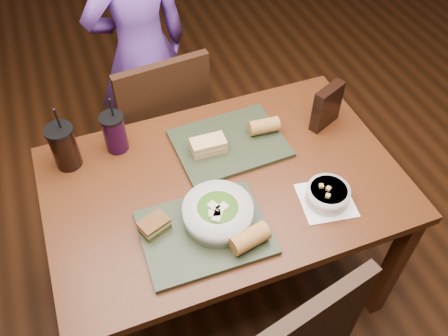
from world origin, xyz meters
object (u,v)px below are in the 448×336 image
Objects in this scene: baguette_far at (264,126)px; cup_berry at (115,133)px; sandwich_near at (154,225)px; chip_bag at (327,106)px; chair_far at (163,125)px; tray_far at (229,143)px; soup_bowl at (328,195)px; sandwich_far at (208,145)px; salad_bowl at (218,212)px; diner at (141,51)px; tray_near at (205,232)px; dining_table at (224,196)px; baguette_near at (250,238)px; cup_cola at (64,147)px.

baguette_far is 0.47× the size of cup_berry.
sandwich_near is 0.61m from baguette_far.
sandwich_near is at bearing 175.10° from chip_bag.
tray_far is at bearing -69.06° from chair_far.
sandwich_far is at bearing 130.41° from soup_bowl.
chair_far is at bearing 99.35° from sandwich_far.
chair_far reaches higher than tray_far.
salad_bowl is at bearing -103.94° from sandwich_far.
diner reaches higher than tray_far.
sandwich_near is at bearing 169.84° from salad_bowl.
salad_bowl is 0.33m from sandwich_far.
tray_near is 0.17m from sandwich_near.
sandwich_far is at bearing -175.49° from baguette_far.
tray_near is 0.38m from sandwich_far.
tray_near is (-0.14, -0.20, 0.10)m from dining_table.
tray_near is at bearing -122.40° from tray_far.
sandwich_far is 0.45m from baguette_near.
chair_far is at bearing 97.68° from dining_table.
dining_table is 0.97m from diner.
sandwich_near is 0.44m from cup_berry.
baguette_near is at bearing -39.78° from tray_near.
tray_far is 3.78× the size of sandwich_near.
chip_bag is (0.79, 0.27, 0.05)m from sandwich_near.
soup_bowl is 1.57× the size of sandwich_far.
chair_far is 7.99× the size of baguette_far.
dining_table is at bearing 85.21° from baguette_near.
diner reaches higher than cup_cola.
sandwich_far is (-0.01, 0.15, 0.13)m from dining_table.
soup_bowl reaches higher than sandwich_far.
diner is 11.11× the size of baguette_near.
cup_berry reaches higher than salad_bowl.
chair_far reaches higher than sandwich_near.
tray_far is at bearing 57.60° from tray_near.
sandwich_far reaches higher than tray_far.
salad_bowl is (-0.01, -1.13, 0.09)m from diner.
chip_bag is at bearing -1.11° from sandwich_far.
chip_bag is at bearing 15.98° from dining_table.
chip_bag reaches higher than soup_bowl.
baguette_near is (0.12, -0.10, 0.04)m from tray_near.
sandwich_far is 0.54× the size of cup_berry.
tray_near is 1.98× the size of soup_bowl.
salad_bowl is 1.12× the size of soup_bowl.
cup_berry reaches higher than chip_bag.
soup_bowl reaches higher than tray_far.
sandwich_far is (0.29, 0.28, 0.00)m from sandwich_near.
chair_far is 0.80m from chip_bag.
sandwich_far is at bearing 44.03° from sandwich_near.
salad_bowl is at bearing 26.57° from tray_near.
tray_near is 3.11× the size of sandwich_far.
chair_far reaches higher than sandwich_far.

